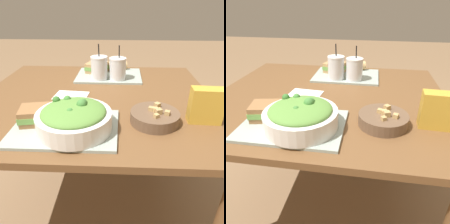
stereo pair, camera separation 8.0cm
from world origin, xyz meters
The scene contains 14 objects.
ground_plane centered at (0.00, 0.00, 0.00)m, with size 12.00×12.00×0.00m, color #846647.
dining_table centered at (0.00, 0.00, 0.65)m, with size 1.21×1.07×0.75m.
tray_near centered at (-0.08, -0.33, 0.75)m, with size 0.41×0.29×0.01m.
tray_far centered at (0.05, 0.32, 0.75)m, with size 0.41×0.29×0.01m.
salad_bowl centered at (-0.04, -0.34, 0.81)m, with size 0.28×0.28×0.12m.
soup_bowl centered at (0.27, -0.26, 0.77)m, with size 0.20×0.20×0.07m.
sandwich_near centered at (-0.20, -0.30, 0.79)m, with size 0.16×0.13×0.06m.
baguette_near centered at (-0.02, -0.21, 0.79)m, with size 0.15×0.08×0.06m.
sandwich_far centered at (-0.03, 0.36, 0.79)m, with size 0.16×0.15×0.06m.
baguette_far centered at (0.11, 0.43, 0.79)m, with size 0.14×0.10×0.06m.
drink_cup_dark centered at (0.00, 0.23, 0.82)m, with size 0.10×0.10×0.21m.
drink_cup_red centered at (0.11, 0.23, 0.82)m, with size 0.10×0.10×0.20m.
chip_bag centered at (0.48, -0.24, 0.82)m, with size 0.13×0.07×0.15m.
napkin_folded centered at (-0.13, -0.01, 0.75)m, with size 0.18×0.14×0.00m.
Camera 1 is at (0.14, -1.05, 1.21)m, focal length 35.00 mm.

